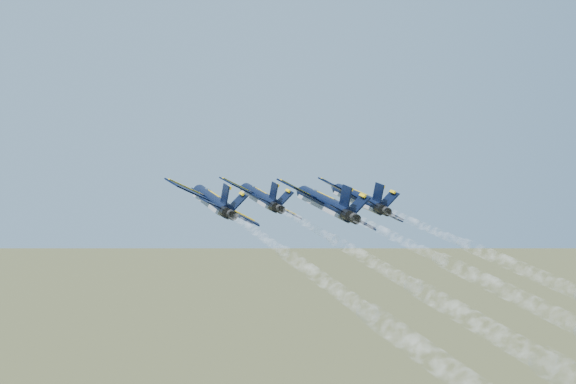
{
  "coord_description": "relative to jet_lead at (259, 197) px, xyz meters",
  "views": [
    {
      "loc": [
        -6.47,
        -110.36,
        98.44
      ],
      "look_at": [
        -0.15,
        0.58,
        95.31
      ],
      "focal_mm": 50.0,
      "sensor_mm": 36.0,
      "label": 1
    }
  ],
  "objects": [
    {
      "name": "smoke_trail_left",
      "position": [
        13.15,
        -70.36,
        0.04
      ],
      "size": [
        28.34,
        75.72,
        3.08
      ],
      "rotation": [
        0.0,
        0.47,
        0.34
      ],
      "color": "white"
    },
    {
      "name": "jet_lead",
      "position": [
        0.0,
        0.0,
        0.0
      ],
      "size": [
        12.44,
        18.59,
        6.52
      ],
      "rotation": [
        0.0,
        0.47,
        0.34
      ],
      "color": "black"
    },
    {
      "name": "smoke_trail_lead",
      "position": [
        19.76,
        -56.35,
        0.04
      ],
      "size": [
        28.34,
        75.72,
        3.08
      ],
      "rotation": [
        0.0,
        0.47,
        0.34
      ],
      "color": "white"
    },
    {
      "name": "jet_slot",
      "position": [
        7.48,
        -21.87,
        0.0
      ],
      "size": [
        12.44,
        18.59,
        6.52
      ],
      "rotation": [
        0.0,
        0.47,
        0.34
      ],
      "color": "black"
    },
    {
      "name": "jet_right",
      "position": [
        13.88,
        -6.75,
        0.0
      ],
      "size": [
        12.44,
        18.59,
        6.52
      ],
      "rotation": [
        0.0,
        0.47,
        0.34
      ],
      "color": "black"
    },
    {
      "name": "jet_left",
      "position": [
        -6.61,
        -14.0,
        0.0
      ],
      "size": [
        12.44,
        18.59,
        6.52
      ],
      "rotation": [
        0.0,
        0.47,
        0.34
      ],
      "color": "black"
    }
  ]
}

